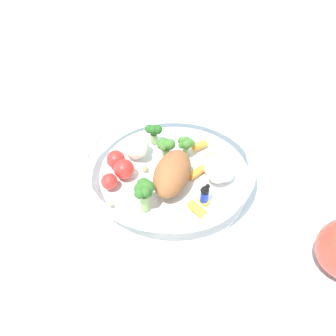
# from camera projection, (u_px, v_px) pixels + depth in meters

# --- Properties ---
(ground_plane) EXTENTS (2.40, 2.40, 0.00)m
(ground_plane) POSITION_uv_depth(u_px,v_px,m) (154.00, 182.00, 0.57)
(ground_plane) COLOR silver
(food_container) EXTENTS (0.26, 0.26, 0.06)m
(food_container) POSITION_uv_depth(u_px,v_px,m) (171.00, 167.00, 0.55)
(food_container) COLOR white
(food_container) RESTS_ON ground_plane
(folded_napkin) EXTENTS (0.14, 0.15, 0.01)m
(folded_napkin) POSITION_uv_depth(u_px,v_px,m) (57.00, 130.00, 0.65)
(folded_napkin) COLOR silver
(folded_napkin) RESTS_ON ground_plane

